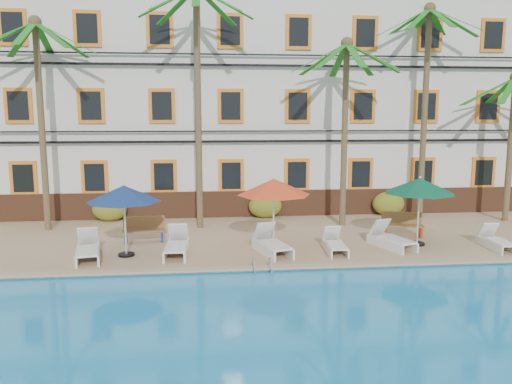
{
  "coord_description": "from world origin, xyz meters",
  "views": [
    {
      "loc": [
        -2.67,
        -15.38,
        4.87
      ],
      "look_at": [
        -0.78,
        3.0,
        2.0
      ],
      "focal_mm": 35.0,
      "sensor_mm": 36.0,
      "label": 1
    }
  ],
  "objects": [
    {
      "name": "lounger_f",
      "position": [
        7.4,
        0.58,
        0.52
      ],
      "size": [
        0.69,
        1.77,
        0.82
      ],
      "color": "white",
      "rests_on": "pool_deck"
    },
    {
      "name": "palm_b",
      "position": [
        -2.91,
        4.91,
        6.37
      ],
      "size": [
        4.46,
        4.46,
        9.72
      ],
      "color": "brown",
      "rests_on": "pool_deck"
    },
    {
      "name": "lounger_e",
      "position": [
        3.81,
        1.14,
        0.55
      ],
      "size": [
        1.29,
        2.07,
        0.92
      ],
      "color": "white",
      "rests_on": "pool_deck"
    },
    {
      "name": "palm_c",
      "position": [
        3.07,
        4.79,
        5.23
      ],
      "size": [
        4.46,
        4.46,
        7.71
      ],
      "color": "brown",
      "rests_on": "pool_deck"
    },
    {
      "name": "shrub_left",
      "position": [
        -6.86,
        6.6,
        0.8
      ],
      "size": [
        1.5,
        0.9,
        1.1
      ],
      "primitive_type": "ellipsoid",
      "color": "#2D5A19",
      "rests_on": "pool_deck"
    },
    {
      "name": "bench_right",
      "position": [
        4.85,
        2.64,
        0.72
      ],
      "size": [
        1.57,
        0.82,
        0.93
      ],
      "color": "olive",
      "rests_on": "pool_deck"
    },
    {
      "name": "shrub_mid",
      "position": [
        0.01,
        6.6,
        0.8
      ],
      "size": [
        1.5,
        0.9,
        1.1
      ],
      "primitive_type": "ellipsoid",
      "color": "#2D5A19",
      "rests_on": "pool_deck"
    },
    {
      "name": "swimming_pool",
      "position": [
        0.0,
        -7.0,
        0.1
      ],
      "size": [
        26.0,
        12.0,
        0.2
      ],
      "primitive_type": "cube",
      "color": "#1B8CCF",
      "rests_on": "ground"
    },
    {
      "name": "pool_deck",
      "position": [
        0.0,
        5.0,
        0.12
      ],
      "size": [
        30.0,
        12.0,
        0.25
      ],
      "primitive_type": "cube",
      "color": "tan",
      "rests_on": "ground"
    },
    {
      "name": "lounger_d",
      "position": [
        1.69,
        0.74,
        0.51
      ],
      "size": [
        0.71,
        1.75,
        0.81
      ],
      "color": "white",
      "rests_on": "pool_deck"
    },
    {
      "name": "pool_ladder",
      "position": [
        -1.01,
        -1.0,
        0.25
      ],
      "size": [
        0.54,
        0.74,
        0.74
      ],
      "color": "silver",
      "rests_on": "ground"
    },
    {
      "name": "lounger_a",
      "position": [
        -6.49,
        0.74,
        0.56
      ],
      "size": [
        1.09,
        2.09,
        0.94
      ],
      "color": "white",
      "rests_on": "pool_deck"
    },
    {
      "name": "palm_a",
      "position": [
        -9.05,
        5.15,
        5.61
      ],
      "size": [
        4.46,
        4.46,
        8.37
      ],
      "color": "brown",
      "rests_on": "pool_deck"
    },
    {
      "name": "bench_left",
      "position": [
        -4.94,
        2.78,
        0.72
      ],
      "size": [
        1.53,
        0.6,
        0.93
      ],
      "color": "olive",
      "rests_on": "pool_deck"
    },
    {
      "name": "palm_d",
      "position": [
        6.94,
        5.84,
        6.15
      ],
      "size": [
        4.46,
        4.46,
        9.34
      ],
      "color": "brown",
      "rests_on": "pool_deck"
    },
    {
      "name": "lounger_c",
      "position": [
        -0.47,
        0.83,
        0.56
      ],
      "size": [
        1.24,
        2.16,
        0.97
      ],
      "color": "white",
      "rests_on": "pool_deck"
    },
    {
      "name": "pool_coping",
      "position": [
        0.0,
        -0.9,
        0.28
      ],
      "size": [
        30.0,
        0.35,
        0.06
      ],
      "primitive_type": "cube",
      "color": "tan",
      "rests_on": "pool_deck"
    },
    {
      "name": "hotel_building",
      "position": [
        0.0,
        9.98,
        5.37
      ],
      "size": [
        25.4,
        6.44,
        10.22
      ],
      "color": "silver",
      "rests_on": "pool_deck"
    },
    {
      "name": "ground",
      "position": [
        0.0,
        0.0,
        0.0
      ],
      "size": [
        100.0,
        100.0,
        0.0
      ],
      "primitive_type": "plane",
      "color": "#384C23",
      "rests_on": "ground"
    },
    {
      "name": "umbrella_red",
      "position": [
        -0.34,
        1.35,
        2.41
      ],
      "size": [
        2.53,
        2.53,
        2.53
      ],
      "color": "black",
      "rests_on": "pool_deck"
    },
    {
      "name": "umbrella_blue",
      "position": [
        -5.31,
        0.96,
        2.32
      ],
      "size": [
        2.43,
        2.43,
        2.43
      ],
      "color": "black",
      "rests_on": "pool_deck"
    },
    {
      "name": "lounger_b",
      "position": [
        -3.65,
        0.95,
        0.56
      ],
      "size": [
        0.79,
        2.05,
        0.96
      ],
      "color": "white",
      "rests_on": "pool_deck"
    },
    {
      "name": "shrub_right",
      "position": [
        5.76,
        6.6,
        0.8
      ],
      "size": [
        1.5,
        0.9,
        1.1
      ],
      "primitive_type": "ellipsoid",
      "color": "#2D5A19",
      "rests_on": "pool_deck"
    },
    {
      "name": "umbrella_green",
      "position": [
        4.86,
        1.34,
        2.37
      ],
      "size": [
        2.49,
        2.49,
        2.49
      ],
      "color": "black",
      "rests_on": "pool_deck"
    },
    {
      "name": "palm_e",
      "position": [
        10.45,
        4.9,
        4.48
      ],
      "size": [
        4.46,
        4.46,
        6.43
      ],
      "color": "brown",
      "rests_on": "pool_deck"
    }
  ]
}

